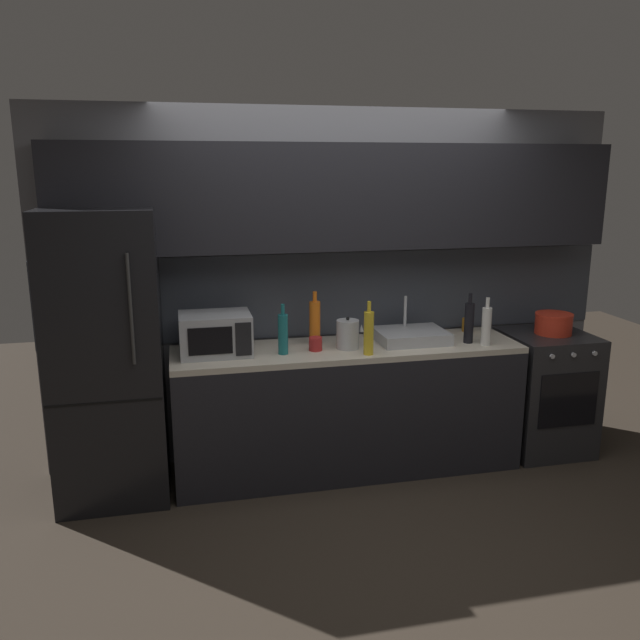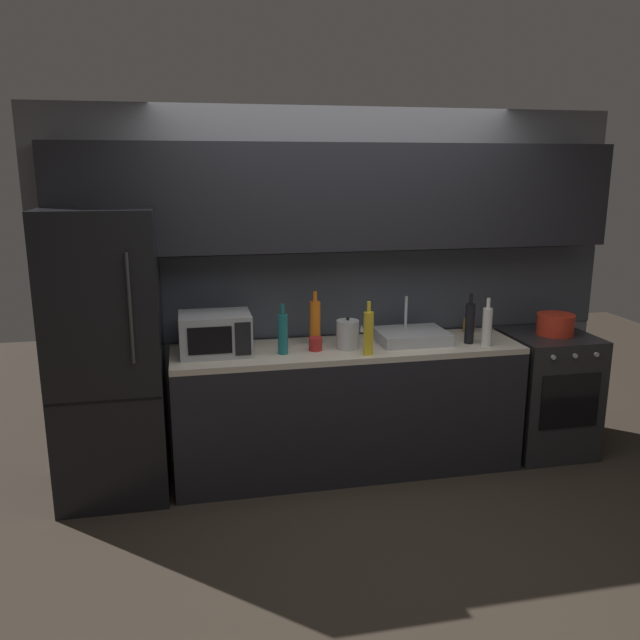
% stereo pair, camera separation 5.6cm
% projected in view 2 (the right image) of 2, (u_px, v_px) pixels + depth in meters
% --- Properties ---
extents(ground_plane, '(10.00, 10.00, 0.00)m').
position_uv_depth(ground_plane, '(385.00, 536.00, 3.75)').
color(ground_plane, '#2D261E').
extents(back_wall, '(4.13, 0.44, 2.50)m').
position_uv_depth(back_wall, '(339.00, 247.00, 4.53)').
color(back_wall, slate).
rests_on(back_wall, ground).
extents(counter_run, '(2.39, 0.60, 0.90)m').
position_uv_depth(counter_run, '(347.00, 408.00, 4.50)').
color(counter_run, black).
rests_on(counter_run, ground).
extents(refrigerator, '(0.68, 0.69, 1.86)m').
position_uv_depth(refrigerator, '(108.00, 356.00, 4.07)').
color(refrigerator, black).
rests_on(refrigerator, ground).
extents(oven_range, '(0.60, 0.62, 0.90)m').
position_uv_depth(oven_range, '(546.00, 393.00, 4.80)').
color(oven_range, '#232326').
rests_on(oven_range, ground).
extents(microwave, '(0.46, 0.35, 0.27)m').
position_uv_depth(microwave, '(215.00, 334.00, 4.20)').
color(microwave, '#A8AAAF').
rests_on(microwave, counter_run).
extents(sink_basin, '(0.48, 0.38, 0.30)m').
position_uv_depth(sink_basin, '(411.00, 336.00, 4.51)').
color(sink_basin, '#ADAFB5').
rests_on(sink_basin, counter_run).
extents(kettle, '(0.19, 0.15, 0.22)m').
position_uv_depth(kettle, '(348.00, 334.00, 4.33)').
color(kettle, '#B7BABF').
rests_on(kettle, counter_run).
extents(wine_bottle_dark, '(0.07, 0.07, 0.35)m').
position_uv_depth(wine_bottle_dark, '(470.00, 323.00, 4.44)').
color(wine_bottle_dark, black).
rests_on(wine_bottle_dark, counter_run).
extents(wine_bottle_orange, '(0.08, 0.08, 0.37)m').
position_uv_depth(wine_bottle_orange, '(315.00, 322.00, 4.41)').
color(wine_bottle_orange, orange).
rests_on(wine_bottle_orange, counter_run).
extents(wine_bottle_yellow, '(0.07, 0.07, 0.35)m').
position_uv_depth(wine_bottle_yellow, '(368.00, 333.00, 4.17)').
color(wine_bottle_yellow, gold).
rests_on(wine_bottle_yellow, counter_run).
extents(wine_bottle_white, '(0.07, 0.07, 0.33)m').
position_uv_depth(wine_bottle_white, '(487.00, 326.00, 4.39)').
color(wine_bottle_white, silver).
rests_on(wine_bottle_white, counter_run).
extents(wine_bottle_teal, '(0.07, 0.07, 0.33)m').
position_uv_depth(wine_bottle_teal, '(283.00, 333.00, 4.19)').
color(wine_bottle_teal, '#19666B').
rests_on(wine_bottle_teal, counter_run).
extents(mug_red, '(0.09, 0.09, 0.09)m').
position_uv_depth(mug_red, '(315.00, 344.00, 4.29)').
color(mug_red, '#A82323').
rests_on(mug_red, counter_run).
extents(mug_amber, '(0.08, 0.08, 0.10)m').
position_uv_depth(mug_amber, '(469.00, 325.00, 4.77)').
color(mug_amber, '#B27019').
rests_on(mug_amber, counter_run).
extents(cooking_pot, '(0.27, 0.27, 0.15)m').
position_uv_depth(cooking_pot, '(555.00, 324.00, 4.69)').
color(cooking_pot, red).
rests_on(cooking_pot, oven_range).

